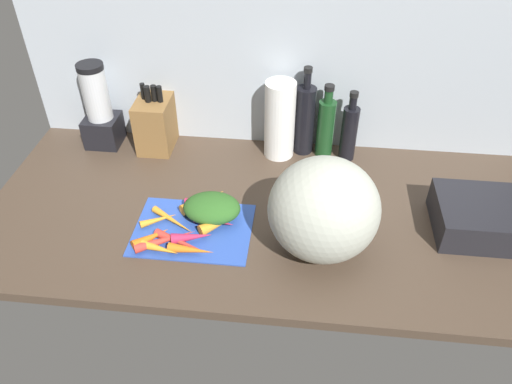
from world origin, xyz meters
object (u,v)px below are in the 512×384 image
Objects in this scene: cutting_board at (193,229)px; carrot_8 at (165,240)px; carrot_2 at (203,200)px; knife_block at (156,123)px; carrot_9 at (214,221)px; winter_squash at (324,210)px; carrot_11 at (208,213)px; carrot_4 at (208,203)px; blender_appliance at (99,111)px; carrot_6 at (218,224)px; carrot_12 at (151,237)px; carrot_3 at (159,220)px; bottle_0 at (305,119)px; carrot_7 at (173,220)px; carrot_5 at (191,250)px; bottle_1 at (326,126)px; carrot_10 at (192,237)px; dish_rack at (486,218)px; carrot_0 at (180,242)px; carrot_1 at (158,248)px; bottle_2 at (349,132)px; paper_towel_roll at (280,120)px.

cutting_board is 9.56cm from carrot_8.
carrot_2 is 38.90cm from knife_block.
carrot_9 is 33.14cm from winter_squash.
carrot_11 is (3.53, 5.53, 1.64)cm from cutting_board.
carrot_4 is 0.46× the size of blender_appliance.
carrot_2 is at bearing 121.85° from carrot_6.
carrot_12 is at bearing -77.32° from knife_block.
bottle_0 is at bearing 46.95° from carrot_3.
carrot_7 reaches higher than cutting_board.
carrot_9 is 0.40× the size of blender_appliance.
carrot_5 is 64.30cm from bottle_1.
carrot_12 is at bearing -117.27° from carrot_7.
bottle_1 is (33.43, 37.51, 8.96)cm from carrot_11.
bottle_1 is at bearing 89.17° from winter_squash.
carrot_5 is 4.79cm from carrot_10.
dish_rack reaches higher than carrot_10.
carrot_2 is 1.25× the size of carrot_9.
carrot_12 is at bearing -151.71° from carrot_9.
carrot_5 is 8.45cm from carrot_8.
carrot_7 is 0.56× the size of dish_rack.
carrot_0 is 61.49cm from bottle_0.
dish_rack is at bearing 9.76° from carrot_12.
winter_squash is 48.42cm from bottle_0.
carrot_9 is at bearing 169.50° from winter_squash.
carrot_2 is at bearing 68.22° from carrot_1.
carrot_1 is 19.22cm from carrot_11.
cutting_board is 39.05cm from winter_squash.
bottle_1 is at bearing 54.85° from carrot_6.
carrot_5 is 83.50cm from dish_rack.
carrot_0 is 4.55cm from carrot_5.
carrot_3 is at bearing -175.10° from dish_rack.
carrot_7 is at bearing -141.71° from bottle_2.
dish_rack reaches higher than carrot_7.
blender_appliance is 127.66cm from dish_rack.
cutting_board is at bearing -174.03° from carrot_6.
carrot_6 is 0.36× the size of bottle_0.
carrot_0 reaches higher than cutting_board.
winter_squash is 73.29cm from knife_block.
bottle_1 reaches higher than dish_rack.
carrot_4 is (2.74, 9.52, 1.96)cm from cutting_board.
bottle_0 reaches higher than carrot_7.
blender_appliance reaches higher than carrot_8.
blender_appliance is at bearing 179.87° from paper_towel_roll.
bottle_1 reaches higher than carrot_6.
carrot_11 is 1.41× the size of carrot_12.
carrot_1 is at bearing -106.35° from carrot_8.
paper_towel_roll is at bearing -173.64° from bottle_1.
carrot_5 is at bearing -55.79° from carrot_7.
carrot_5 is 13.83cm from carrot_7.
carrot_8 is 90.63cm from dish_rack.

